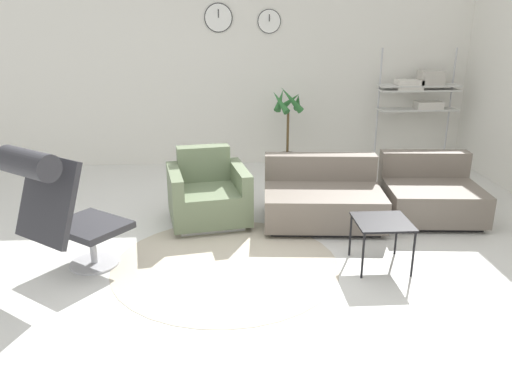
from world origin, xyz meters
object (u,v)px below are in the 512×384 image
Objects in this scene: potted_plant at (287,135)px; side_table at (382,225)px; couch_second at (430,196)px; shelf_unit at (421,91)px; armchair_red at (208,196)px; couch_low at (322,200)px; lounge_chair at (57,200)px.

side_table is at bearing -81.32° from potted_plant.
couch_second is 2.33m from shelf_unit.
couch_second is at bearing 51.56° from side_table.
potted_plant is at bearing -130.17° from armchair_red.
potted_plant is at bearing -81.17° from couch_low.
shelf_unit reaches higher than couch_low.
side_table is 0.28× the size of shelf_unit.
armchair_red is 2.47m from couch_second.
potted_plant reaches higher than lounge_chair.
shelf_unit reaches higher than side_table.
potted_plant is (1.10, 1.89, 0.25)m from armchair_red.
couch_low is 2.77× the size of side_table.
couch_low is at bearing -130.53° from shelf_unit.
shelf_unit is (1.97, 0.17, 0.59)m from potted_plant.
lounge_chair is at bearing -142.47° from shelf_unit.
lounge_chair reaches higher than couch_second.
shelf_unit is at bearing -101.37° from couch_second.
side_table is (2.75, 0.05, -0.32)m from lounge_chair.
couch_low is 1.04× the size of potted_plant.
lounge_chair is 3.85m from potted_plant.
shelf_unit is (1.82, 2.13, 0.88)m from couch_low.
lounge_chair is 1.10× the size of couch_second.
couch_second is (2.47, -0.02, -0.04)m from armchair_red.
couch_low is 1.23× the size of couch_second.
lounge_chair reaches higher than armchair_red.
shelf_unit is (4.25, 3.26, 0.41)m from lounge_chair.
couch_low is 1.23m from couch_second.
armchair_red is 1.95m from side_table.
couch_second is 2.37m from potted_plant.
lounge_chair is 2.76m from side_table.
lounge_chair is 2.47× the size of side_table.
lounge_chair reaches higher than side_table.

